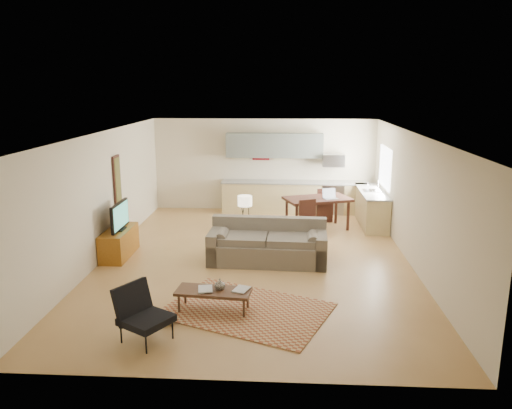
# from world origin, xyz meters

# --- Properties ---
(room) EXTENTS (9.00, 9.00, 9.00)m
(room) POSITION_xyz_m (0.00, 0.00, 1.35)
(room) COLOR #B08148
(room) RESTS_ON ground
(kitchen_counter_back) EXTENTS (4.26, 0.64, 0.92)m
(kitchen_counter_back) POSITION_xyz_m (0.90, 4.18, 0.46)
(kitchen_counter_back) COLOR tan
(kitchen_counter_back) RESTS_ON ground
(kitchen_counter_right) EXTENTS (0.64, 2.26, 0.92)m
(kitchen_counter_right) POSITION_xyz_m (2.93, 3.00, 0.46)
(kitchen_counter_right) COLOR tan
(kitchen_counter_right) RESTS_ON ground
(kitchen_range) EXTENTS (0.62, 0.62, 0.90)m
(kitchen_range) POSITION_xyz_m (2.00, 4.18, 0.45)
(kitchen_range) COLOR #A5A8AD
(kitchen_range) RESTS_ON ground
(kitchen_microwave) EXTENTS (0.62, 0.40, 0.35)m
(kitchen_microwave) POSITION_xyz_m (2.00, 4.20, 1.55)
(kitchen_microwave) COLOR #A5A8AD
(kitchen_microwave) RESTS_ON room
(upper_cabinets) EXTENTS (2.80, 0.34, 0.70)m
(upper_cabinets) POSITION_xyz_m (0.30, 4.33, 1.95)
(upper_cabinets) COLOR slate
(upper_cabinets) RESTS_ON room
(window_right) EXTENTS (0.02, 1.40, 1.05)m
(window_right) POSITION_xyz_m (3.23, 3.00, 1.55)
(window_right) COLOR white
(window_right) RESTS_ON room
(wall_art_left) EXTENTS (0.06, 0.42, 1.10)m
(wall_art_left) POSITION_xyz_m (-3.21, 0.90, 1.55)
(wall_art_left) COLOR olive
(wall_art_left) RESTS_ON room
(triptych) EXTENTS (1.70, 0.04, 0.50)m
(triptych) POSITION_xyz_m (-0.10, 4.47, 1.75)
(triptych) COLOR beige
(triptych) RESTS_ON room
(rug) EXTENTS (3.08, 2.65, 0.02)m
(rug) POSITION_xyz_m (0.00, -2.47, 0.01)
(rug) COLOR brown
(rug) RESTS_ON floor
(sofa) EXTENTS (2.61, 1.23, 0.89)m
(sofa) POSITION_xyz_m (0.27, -0.12, 0.45)
(sofa) COLOR #665D4E
(sofa) RESTS_ON floor
(coffee_table) EXTENTS (1.28, 0.61, 0.37)m
(coffee_table) POSITION_xyz_m (-0.54, -2.51, 0.19)
(coffee_table) COLOR #442919
(coffee_table) RESTS_ON floor
(book_a) EXTENTS (0.34, 0.39, 0.03)m
(book_a) POSITION_xyz_m (-0.79, -2.54, 0.38)
(book_a) COLOR maroon
(book_a) RESTS_ON coffee_table
(book_b) EXTENTS (0.42, 0.45, 0.02)m
(book_b) POSITION_xyz_m (-0.19, -2.45, 0.38)
(book_b) COLOR navy
(book_b) RESTS_ON coffee_table
(vase) EXTENTS (0.21, 0.21, 0.18)m
(vase) POSITION_xyz_m (-0.43, -2.47, 0.46)
(vase) COLOR black
(vase) RESTS_ON coffee_table
(armchair) EXTENTS (1.00, 1.00, 0.83)m
(armchair) POSITION_xyz_m (-1.37, -3.56, 0.42)
(armchair) COLOR black
(armchair) RESTS_ON floor
(tv_credenza) EXTENTS (0.50, 1.31, 0.60)m
(tv_credenza) POSITION_xyz_m (-2.98, 0.08, 0.30)
(tv_credenza) COLOR brown
(tv_credenza) RESTS_ON floor
(tv) EXTENTS (0.10, 1.00, 0.60)m
(tv) POSITION_xyz_m (-2.93, 0.08, 0.90)
(tv) COLOR black
(tv) RESTS_ON tv_credenza
(console_table) EXTENTS (0.67, 0.55, 0.68)m
(console_table) POSITION_xyz_m (-0.29, 0.92, 0.34)
(console_table) COLOR #341913
(console_table) RESTS_ON floor
(table_lamp) EXTENTS (0.44, 0.44, 0.54)m
(table_lamp) POSITION_xyz_m (-0.29, 0.92, 0.95)
(table_lamp) COLOR beige
(table_lamp) RESTS_ON console_table
(dining_table) EXTENTS (1.86, 1.46, 0.83)m
(dining_table) POSITION_xyz_m (1.46, 2.46, 0.42)
(dining_table) COLOR #341913
(dining_table) RESTS_ON floor
(dining_chair_near) EXTENTS (0.59, 0.60, 0.94)m
(dining_chair_near) POSITION_xyz_m (1.25, 1.63, 0.47)
(dining_chair_near) COLOR #341913
(dining_chair_near) RESTS_ON floor
(dining_chair_far) EXTENTS (0.54, 0.56, 0.95)m
(dining_chair_far) POSITION_xyz_m (1.67, 3.30, 0.47)
(dining_chair_far) COLOR #341913
(dining_chair_far) RESTS_ON floor
(laptop) EXTENTS (0.42, 0.36, 0.26)m
(laptop) POSITION_xyz_m (1.79, 2.35, 0.96)
(laptop) COLOR #A5A8AD
(laptop) RESTS_ON dining_table
(soap_bottle) EXTENTS (0.11, 0.11, 0.19)m
(soap_bottle) POSITION_xyz_m (2.83, 3.16, 1.02)
(soap_bottle) COLOR beige
(soap_bottle) RESTS_ON kitchen_counter_right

